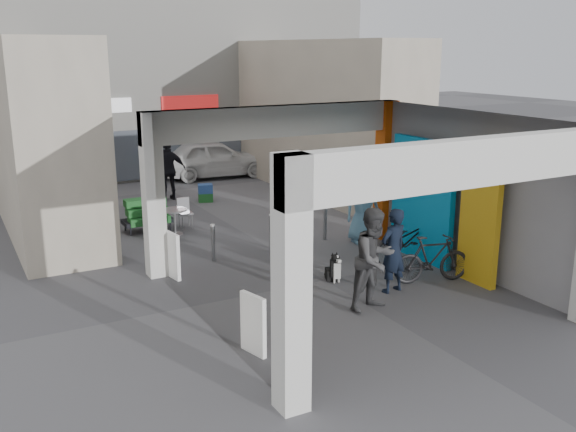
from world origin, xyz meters
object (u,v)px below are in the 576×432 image
cafe_set (168,222)px  border_collie (334,269)px  man_crates (168,170)px  produce_stand (147,218)px  man_elderly (363,206)px  white_van (213,158)px  bicycle_front (408,239)px  man_with_dog (393,251)px  man_back_turned (375,259)px  bicycle_rear (432,259)px

cafe_set → border_collie: cafe_set is taller
cafe_set → man_crates: man_crates is taller
produce_stand → border_collie: bearing=-80.5°
man_elderly → cafe_set: bearing=152.2°
white_van → cafe_set: bearing=154.6°
bicycle_front → white_van: white_van is taller
man_with_dog → man_back_turned: man_back_turned is taller
man_crates → white_van: bearing=-130.8°
man_back_turned → white_van: size_ratio=0.46×
man_elderly → bicycle_rear: bearing=-86.9°
border_collie → man_back_turned: bearing=-73.6°
bicycle_front → bicycle_rear: size_ratio=1.20×
man_crates → white_van: size_ratio=0.46×
cafe_set → produce_stand: bearing=135.1°
produce_stand → man_with_dog: (3.02, -6.69, 0.52)m
produce_stand → man_crates: bearing=49.6°
white_van → bicycle_front: bearing=-173.4°
bicycle_front → white_van: size_ratio=0.48×
cafe_set → bicycle_rear: size_ratio=0.80×
cafe_set → man_with_dog: size_ratio=0.78×
white_van → man_elderly: bearing=-173.3°
bicycle_front → man_elderly: bearing=-7.8°
man_with_dog → man_elderly: 3.42m
bicycle_rear → white_van: 12.64m
produce_stand → bicycle_front: 6.98m
produce_stand → man_elderly: size_ratio=0.70×
bicycle_rear → white_van: size_ratio=0.40×
bicycle_front → produce_stand: bearing=31.8°
man_with_dog → white_van: bearing=-104.5°
border_collie → white_van: 11.79m
produce_stand → man_back_turned: man_back_turned is taller
man_elderly → man_crates: man_crates is taller
man_elderly → border_collie: bearing=-126.1°
man_back_turned → man_crates: man_back_turned is taller
man_crates → bicycle_front: bearing=111.0°
produce_stand → man_with_dog: size_ratio=0.75×
man_with_dog → man_elderly: bearing=-123.5°
produce_stand → white_van: size_ratio=0.31×
man_crates → white_van: man_crates is taller
produce_stand → white_van: (4.32, 5.98, 0.38)m
man_elderly → man_crates: bearing=122.7°
bicycle_rear → man_elderly: bearing=7.9°
produce_stand → man_back_turned: (2.17, -7.23, 0.64)m
produce_stand → border_collie: produce_stand is taller
cafe_set → man_crates: (1.24, 3.63, 0.68)m
border_collie → man_elderly: (2.14, 2.04, 0.67)m
cafe_set → man_crates: size_ratio=0.70×
man_with_dog → bicycle_front: size_ratio=0.85×
cafe_set → white_van: 7.51m
man_with_dog → bicycle_front: man_with_dog is taller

